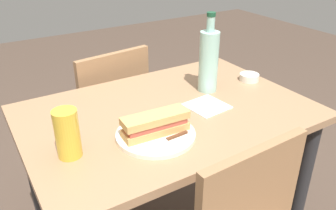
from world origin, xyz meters
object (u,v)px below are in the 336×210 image
object	(u,v)px
baguette_sandwich_near	(155,124)
knife_near	(167,140)
plate_near	(156,135)
water_bottle	(209,60)
beer_glass	(67,134)
dining_table	(168,141)
chair_near	(108,115)
olive_bowl	(249,77)

from	to	relation	value
baguette_sandwich_near	knife_near	world-z (taller)	baguette_sandwich_near
plate_near	baguette_sandwich_near	bearing A→B (deg)	180.00
plate_near	water_bottle	size ratio (longest dim) A/B	0.80
water_bottle	beer_glass	world-z (taller)	water_bottle
dining_table	baguette_sandwich_near	bearing A→B (deg)	46.40
chair_near	olive_bowl	world-z (taller)	chair_near
chair_near	beer_glass	distance (m)	0.83
water_bottle	beer_glass	xyz separation A→B (m)	(0.63, 0.16, -0.06)
baguette_sandwich_near	water_bottle	world-z (taller)	water_bottle
baguette_sandwich_near	olive_bowl	distance (m)	0.62
knife_near	olive_bowl	xyz separation A→B (m)	(-0.58, -0.25, -0.00)
water_bottle	dining_table	bearing A→B (deg)	15.66
olive_bowl	plate_near	bearing A→B (deg)	17.83
chair_near	baguette_sandwich_near	distance (m)	0.78
plate_near	dining_table	bearing A→B (deg)	-133.60
water_bottle	baguette_sandwich_near	bearing A→B (deg)	29.24
beer_glass	chair_near	bearing A→B (deg)	-119.52
plate_near	knife_near	xyz separation A→B (m)	(-0.01, 0.06, 0.01)
chair_near	olive_bowl	size ratio (longest dim) A/B	10.27
baguette_sandwich_near	beer_glass	xyz separation A→B (m)	(0.27, -0.04, 0.03)
water_bottle	olive_bowl	world-z (taller)	water_bottle
dining_table	beer_glass	distance (m)	0.46
chair_near	olive_bowl	distance (m)	0.76
chair_near	water_bottle	size ratio (longest dim) A/B	2.68
chair_near	baguette_sandwich_near	size ratio (longest dim) A/B	3.89
dining_table	water_bottle	world-z (taller)	water_bottle
knife_near	water_bottle	size ratio (longest dim) A/B	0.56
chair_near	water_bottle	distance (m)	0.69
baguette_sandwich_near	beer_glass	size ratio (longest dim) A/B	1.47
water_bottle	knife_near	bearing A→B (deg)	36.28
baguette_sandwich_near	water_bottle	bearing A→B (deg)	-150.76
beer_glass	olive_bowl	size ratio (longest dim) A/B	1.80
dining_table	chair_near	xyz separation A→B (m)	(0.03, -0.56, -0.14)
knife_near	water_bottle	world-z (taller)	water_bottle
plate_near	chair_near	bearing A→B (deg)	-98.26
chair_near	beer_glass	bearing A→B (deg)	60.48
knife_near	beer_glass	distance (m)	0.30
chair_near	baguette_sandwich_near	xyz separation A→B (m)	(0.10, 0.70, 0.33)
plate_near	olive_bowl	bearing A→B (deg)	-162.17
plate_near	water_bottle	distance (m)	0.44
dining_table	plate_near	world-z (taller)	plate_near
chair_near	knife_near	bearing A→B (deg)	82.96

